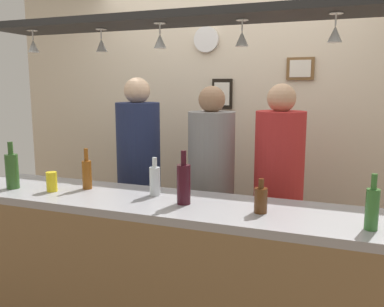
# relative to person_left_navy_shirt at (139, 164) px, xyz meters

# --- Properties ---
(back_wall) EXTENTS (4.40, 0.06, 2.60)m
(back_wall) POSITION_rel_person_left_navy_shirt_xyz_m (0.56, 0.71, 0.27)
(back_wall) COLOR beige
(back_wall) RESTS_ON ground_plane
(bar_counter) EXTENTS (2.70, 0.55, 0.99)m
(bar_counter) POSITION_rel_person_left_navy_shirt_xyz_m (0.56, -0.89, -0.36)
(bar_counter) COLOR #99999E
(bar_counter) RESTS_ON ground_plane
(overhead_glass_rack) EXTENTS (2.20, 0.36, 0.04)m
(overhead_glass_rack) POSITION_rel_person_left_navy_shirt_xyz_m (0.56, -0.69, 0.97)
(overhead_glass_rack) COLOR black
(hanging_wineglass_far_left) EXTENTS (0.07, 0.07, 0.13)m
(hanging_wineglass_far_left) POSITION_rel_person_left_navy_shirt_xyz_m (-0.31, -0.74, 0.85)
(hanging_wineglass_far_left) COLOR silver
(hanging_wineglass_far_left) RESTS_ON overhead_glass_rack
(hanging_wineglass_left) EXTENTS (0.07, 0.07, 0.13)m
(hanging_wineglass_left) POSITION_rel_person_left_navy_shirt_xyz_m (0.11, -0.64, 0.85)
(hanging_wineglass_left) COLOR silver
(hanging_wineglass_left) RESTS_ON overhead_glass_rack
(hanging_wineglass_center_left) EXTENTS (0.07, 0.07, 0.13)m
(hanging_wineglass_center_left) POSITION_rel_person_left_navy_shirt_xyz_m (0.54, -0.73, 0.85)
(hanging_wineglass_center_left) COLOR silver
(hanging_wineglass_center_left) RESTS_ON overhead_glass_rack
(hanging_wineglass_center) EXTENTS (0.07, 0.07, 0.13)m
(hanging_wineglass_center) POSITION_rel_person_left_navy_shirt_xyz_m (0.98, -0.68, 0.85)
(hanging_wineglass_center) COLOR silver
(hanging_wineglass_center) RESTS_ON overhead_glass_rack
(hanging_wineglass_center_right) EXTENTS (0.07, 0.07, 0.13)m
(hanging_wineglass_center_right) POSITION_rel_person_left_navy_shirt_xyz_m (1.43, -0.72, 0.85)
(hanging_wineglass_center_right) COLOR silver
(hanging_wineglass_center_right) RESTS_ON overhead_glass_rack
(person_left_navy_shirt) EXTENTS (0.34, 0.34, 1.70)m
(person_left_navy_shirt) POSITION_rel_person_left_navy_shirt_xyz_m (0.00, 0.00, 0.00)
(person_left_navy_shirt) COLOR #2D334C
(person_left_navy_shirt) RESTS_ON ground_plane
(person_middle_grey_shirt) EXTENTS (0.34, 0.34, 1.64)m
(person_middle_grey_shirt) POSITION_rel_person_left_navy_shirt_xyz_m (0.60, 0.00, -0.04)
(person_middle_grey_shirt) COLOR #2D334C
(person_middle_grey_shirt) RESTS_ON ground_plane
(person_right_red_shirt) EXTENTS (0.34, 0.34, 1.66)m
(person_right_red_shirt) POSITION_rel_person_left_navy_shirt_xyz_m (1.09, 0.00, -0.03)
(person_right_red_shirt) COLOR #2D334C
(person_right_red_shirt) RESTS_ON ground_plane
(bottle_soda_clear) EXTENTS (0.06, 0.06, 0.23)m
(bottle_soda_clear) POSITION_rel_person_left_navy_shirt_xyz_m (0.46, -0.66, 0.06)
(bottle_soda_clear) COLOR silver
(bottle_soda_clear) RESTS_ON bar_counter
(bottle_wine_dark_red) EXTENTS (0.08, 0.08, 0.30)m
(bottle_wine_dark_red) POSITION_rel_person_left_navy_shirt_xyz_m (0.68, -0.76, 0.08)
(bottle_wine_dark_red) COLOR #380F19
(bottle_wine_dark_red) RESTS_ON bar_counter
(bottle_beer_amber_tall) EXTENTS (0.06, 0.06, 0.26)m
(bottle_beer_amber_tall) POSITION_rel_person_left_navy_shirt_xyz_m (-0.01, -0.67, 0.06)
(bottle_beer_amber_tall) COLOR brown
(bottle_beer_amber_tall) RESTS_ON bar_counter
(bottle_beer_brown_stubby) EXTENTS (0.07, 0.07, 0.18)m
(bottle_beer_brown_stubby) POSITION_rel_person_left_navy_shirt_xyz_m (1.11, -0.77, 0.03)
(bottle_beer_brown_stubby) COLOR #512D14
(bottle_beer_brown_stubby) RESTS_ON bar_counter
(bottle_champagne_green) EXTENTS (0.08, 0.08, 0.30)m
(bottle_champagne_green) POSITION_rel_person_left_navy_shirt_xyz_m (-0.47, -0.82, 0.08)
(bottle_champagne_green) COLOR #2D5623
(bottle_champagne_green) RESTS_ON bar_counter
(bottle_beer_green_import) EXTENTS (0.06, 0.06, 0.26)m
(bottle_beer_green_import) POSITION_rel_person_left_navy_shirt_xyz_m (1.63, -0.84, 0.07)
(bottle_beer_green_import) COLOR #336B2D
(bottle_beer_green_import) RESTS_ON bar_counter
(drink_can) EXTENTS (0.07, 0.07, 0.12)m
(drink_can) POSITION_rel_person_left_navy_shirt_xyz_m (-0.18, -0.80, 0.03)
(drink_can) COLOR yellow
(drink_can) RESTS_ON bar_counter
(picture_frame_upper_small) EXTENTS (0.22, 0.02, 0.18)m
(picture_frame_upper_small) POSITION_rel_person_left_navy_shirt_xyz_m (1.14, 0.67, 0.75)
(picture_frame_upper_small) COLOR brown
(picture_frame_upper_small) RESTS_ON back_wall
(picture_frame_crest) EXTENTS (0.18, 0.02, 0.26)m
(picture_frame_crest) POSITION_rel_person_left_navy_shirt_xyz_m (0.48, 0.67, 0.54)
(picture_frame_crest) COLOR black
(picture_frame_crest) RESTS_ON back_wall
(wall_clock) EXTENTS (0.22, 0.03, 0.22)m
(wall_clock) POSITION_rel_person_left_navy_shirt_xyz_m (0.33, 0.66, 1.01)
(wall_clock) COLOR white
(wall_clock) RESTS_ON back_wall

